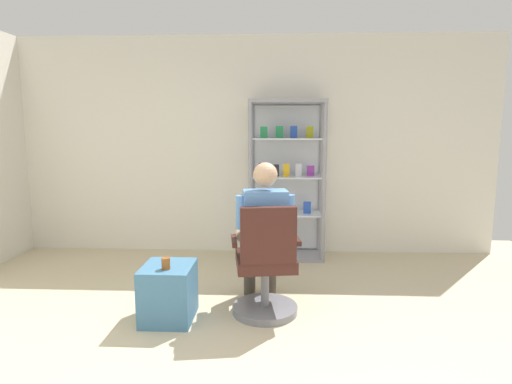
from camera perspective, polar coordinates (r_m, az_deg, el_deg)
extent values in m
cube|color=silver|center=(5.17, -0.20, 6.44)|extent=(6.00, 0.10, 2.70)
cylinder|color=gray|center=(4.70, -0.80, 1.33)|extent=(0.05, 0.05, 1.90)
cylinder|color=gray|center=(4.73, 9.54, 1.25)|extent=(0.05, 0.05, 1.90)
cylinder|color=gray|center=(5.10, -0.53, 1.90)|extent=(0.05, 0.05, 1.90)
cylinder|color=gray|center=(5.12, 9.01, 1.83)|extent=(0.05, 0.05, 1.90)
cube|color=gray|center=(4.87, 4.44, 12.52)|extent=(0.90, 0.45, 0.04)
cube|color=gray|center=(5.09, 4.19, -8.85)|extent=(0.90, 0.45, 0.04)
cube|color=silver|center=(5.11, 4.25, 1.89)|extent=(0.84, 0.02, 1.80)
cube|color=silver|center=(4.96, 4.26, -3.00)|extent=(0.82, 0.39, 0.02)
cube|color=silver|center=(4.91, 1.53, -2.17)|extent=(0.08, 0.05, 0.14)
cube|color=red|center=(4.92, 4.19, -2.20)|extent=(0.09, 0.04, 0.13)
cube|color=#264CB2|center=(4.93, 7.19, -2.17)|extent=(0.09, 0.04, 0.14)
cube|color=silver|center=(4.89, 4.32, 2.18)|extent=(0.82, 0.39, 0.02)
cube|color=black|center=(4.89, 0.86, 3.20)|extent=(0.08, 0.05, 0.15)
cube|color=black|center=(4.83, 2.72, 3.05)|extent=(0.09, 0.05, 0.14)
cube|color=gold|center=(4.84, 4.28, 3.09)|extent=(0.07, 0.05, 0.15)
cube|color=silver|center=(4.92, 5.97, 3.13)|extent=(0.07, 0.05, 0.14)
cube|color=purple|center=(4.93, 7.66, 2.99)|extent=(0.09, 0.04, 0.12)
cube|color=silver|center=(4.86, 4.38, 7.46)|extent=(0.82, 0.39, 0.02)
cube|color=#268C4C|center=(4.86, 1.11, 8.37)|extent=(0.09, 0.03, 0.14)
cube|color=#268C4C|center=(4.90, 3.30, 8.40)|extent=(0.09, 0.05, 0.14)
cube|color=#264CB2|center=(4.91, 5.32, 8.38)|extent=(0.08, 0.05, 0.14)
cube|color=#999919|center=(4.89, 7.55, 8.32)|extent=(0.08, 0.04, 0.14)
cylinder|color=slate|center=(3.63, 1.26, -16.07)|extent=(0.56, 0.56, 0.06)
cylinder|color=slate|center=(3.55, 1.27, -13.06)|extent=(0.07, 0.07, 0.41)
cube|color=#3F1E19|center=(3.47, 1.28, -9.61)|extent=(0.54, 0.54, 0.10)
cube|color=#3F1E19|center=(3.19, 1.74, -6.09)|extent=(0.45, 0.14, 0.45)
cube|color=#3F1E19|center=(3.46, 5.60, -6.60)|extent=(0.08, 0.30, 0.04)
cube|color=#3F1E19|center=(3.40, -3.10, -6.84)|extent=(0.08, 0.30, 0.04)
cylinder|color=#3F382D|center=(3.64, 2.49, -7.08)|extent=(0.19, 0.42, 0.14)
cylinder|color=#3F382D|center=(3.92, 2.06, -10.25)|extent=(0.11, 0.11, 0.56)
cylinder|color=#3F382D|center=(3.62, -0.67, -7.17)|extent=(0.19, 0.42, 0.14)
cylinder|color=#3F382D|center=(3.90, -0.91, -10.34)|extent=(0.11, 0.11, 0.56)
cube|color=#598CCC|center=(3.38, 1.30, -3.96)|extent=(0.39, 0.27, 0.50)
sphere|color=tan|center=(3.32, 1.32, 2.46)|extent=(0.20, 0.20, 0.20)
cylinder|color=#598CCC|center=(3.39, 4.67, -2.72)|extent=(0.09, 0.09, 0.28)
cylinder|color=tan|center=(3.61, 4.12, -5.59)|extent=(0.12, 0.31, 0.08)
cylinder|color=#598CCC|center=(3.35, -2.10, -2.86)|extent=(0.09, 0.09, 0.28)
cylinder|color=tan|center=(3.57, -2.25, -5.75)|extent=(0.12, 0.31, 0.08)
cube|color=teal|center=(3.51, -12.17, -13.60)|extent=(0.41, 0.45, 0.46)
cylinder|color=brown|center=(3.33, -12.53, -9.77)|extent=(0.07, 0.07, 0.09)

